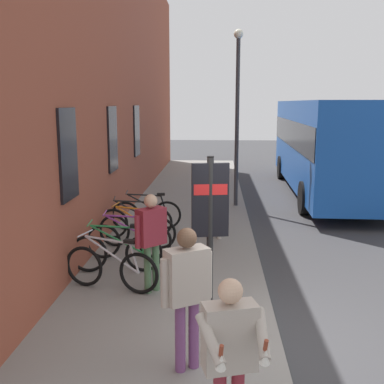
% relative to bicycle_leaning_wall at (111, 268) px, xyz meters
% --- Properties ---
extents(ground, '(60.00, 60.00, 0.00)m').
position_rel_bicycle_leaning_wall_xyz_m(ground, '(4.46, -3.68, -0.51)').
color(ground, '#38383A').
extents(sidewalk_pavement, '(24.00, 3.50, 0.12)m').
position_rel_bicycle_leaning_wall_xyz_m(sidewalk_pavement, '(6.46, -0.93, -0.45)').
color(sidewalk_pavement, gray).
rests_on(sidewalk_pavement, ground).
extents(station_facade, '(22.00, 0.65, 8.35)m').
position_rel_bicycle_leaning_wall_xyz_m(station_facade, '(7.45, 1.12, 3.66)').
color(station_facade, brown).
rests_on(station_facade, ground).
extents(bicycle_leaning_wall, '(0.64, 1.72, 0.97)m').
position_rel_bicycle_leaning_wall_xyz_m(bicycle_leaning_wall, '(0.00, 0.00, 0.00)').
color(bicycle_leaning_wall, black).
rests_on(bicycle_leaning_wall, sidewalk_pavement).
extents(bicycle_far_end, '(0.48, 1.77, 0.97)m').
position_rel_bicycle_leaning_wall_xyz_m(bicycle_far_end, '(0.87, 0.09, 0.00)').
color(bicycle_far_end, black).
rests_on(bicycle_far_end, sidewalk_pavement).
extents(bicycle_by_door, '(0.48, 1.77, 0.97)m').
position_rel_bicycle_leaning_wall_xyz_m(bicycle_by_door, '(1.68, 0.00, 0.00)').
color(bicycle_by_door, black).
rests_on(bicycle_by_door, sidewalk_pavement).
extents(bicycle_under_window, '(0.48, 1.76, 0.97)m').
position_rel_bicycle_leaning_wall_xyz_m(bicycle_under_window, '(2.40, -0.04, 0.00)').
color(bicycle_under_window, black).
rests_on(bicycle_under_window, sidewalk_pavement).
extents(bicycle_end_of_row, '(0.48, 1.76, 0.97)m').
position_rel_bicycle_leaning_wall_xyz_m(bicycle_end_of_row, '(3.15, 0.13, 0.00)').
color(bicycle_end_of_row, black).
rests_on(bicycle_end_of_row, sidewalk_pavement).
extents(bicycle_nearest_sign, '(0.48, 1.77, 0.97)m').
position_rel_bicycle_leaning_wall_xyz_m(bicycle_nearest_sign, '(3.94, -0.02, 0.00)').
color(bicycle_nearest_sign, black).
rests_on(bicycle_nearest_sign, sidewalk_pavement).
extents(transit_info_sign, '(0.17, 0.56, 2.40)m').
position_rel_bicycle_leaning_wall_xyz_m(transit_info_sign, '(-0.75, -1.69, 1.21)').
color(transit_info_sign, black).
rests_on(transit_info_sign, sidewalk_pavement).
extents(city_bus, '(10.57, 2.89, 3.35)m').
position_rel_bicycle_leaning_wall_xyz_m(city_bus, '(9.59, -5.68, 1.41)').
color(city_bus, '#1951B2').
rests_on(city_bus, ground).
extents(pedestrian_crossing_street, '(0.48, 0.50, 1.62)m').
position_rel_bicycle_leaning_wall_xyz_m(pedestrian_crossing_street, '(3.25, -1.79, 0.60)').
color(pedestrian_crossing_street, '#B2A599').
rests_on(pedestrian_crossing_street, sidewalk_pavement).
extents(pedestrian_by_facade, '(0.48, 0.58, 1.76)m').
position_rel_bicycle_leaning_wall_xyz_m(pedestrian_by_facade, '(-2.36, -1.45, 0.68)').
color(pedestrian_by_facade, '#723F72').
rests_on(pedestrian_by_facade, sidewalk_pavement).
extents(pedestrian_near_bus, '(0.51, 0.51, 1.68)m').
position_rel_bicycle_leaning_wall_xyz_m(pedestrian_near_bus, '(-0.02, -0.70, 0.64)').
color(pedestrian_near_bus, '#4C724C').
rests_on(pedestrian_near_bus, sidewalk_pavement).
extents(tourist_with_hotdogs, '(0.66, 0.66, 1.67)m').
position_rel_bicycle_leaning_wall_xyz_m(tourist_with_hotdogs, '(-3.69, -1.92, 0.64)').
color(tourist_with_hotdogs, maroon).
rests_on(tourist_with_hotdogs, sidewalk_pavement).
extents(street_lamp, '(0.28, 0.28, 5.29)m').
position_rel_bicycle_leaning_wall_xyz_m(street_lamp, '(6.90, -2.38, 2.74)').
color(street_lamp, '#333338').
rests_on(street_lamp, sidewalk_pavement).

